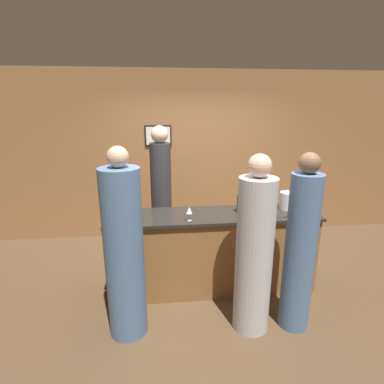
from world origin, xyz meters
name	(u,v)px	position (x,y,z in m)	size (l,w,h in m)	color
ground_plane	(212,287)	(0.00, 0.00, 0.00)	(14.00, 14.00, 0.00)	#4C3823
back_wall	(196,156)	(0.00, 1.78, 1.40)	(8.00, 0.08, 2.80)	olive
bar_counter	(212,251)	(0.00, 0.00, 0.49)	(2.50, 0.61, 0.99)	brown
bartender	(161,201)	(-0.61, 0.71, 0.95)	(0.28, 0.28, 1.98)	#2D2D33
guest_0	(300,250)	(0.73, -0.76, 0.86)	(0.30, 0.30, 1.82)	#4C6B93
guest_1	(254,253)	(0.28, -0.74, 0.84)	(0.36, 0.36, 1.81)	#B2B2B7
guest_2	(124,253)	(-0.97, -0.67, 0.88)	(0.37, 0.37, 1.89)	#4C6B93
wine_bottle_0	(240,203)	(0.32, 0.02, 1.10)	(0.07, 0.07, 0.28)	#19381E
ice_bucket	(288,201)	(0.94, 0.08, 1.09)	(0.20, 0.20, 0.21)	silver
wine_glass_0	(290,207)	(0.82, -0.25, 1.12)	(0.06, 0.06, 0.18)	silver
wine_glass_1	(189,211)	(-0.30, -0.18, 1.10)	(0.07, 0.07, 0.16)	silver
wine_glass_2	(304,207)	(0.99, -0.24, 1.12)	(0.06, 0.06, 0.18)	silver
wine_glass_3	(272,203)	(0.71, 0.00, 1.10)	(0.08, 0.08, 0.15)	silver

